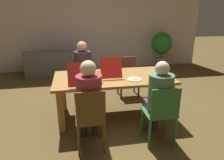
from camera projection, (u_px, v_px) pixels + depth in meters
The scene contains 18 objects.
ground_plane at pixel (113, 115), 3.80m from camera, with size 20.00×20.00×0.00m, color brown.
back_wall at pixel (93, 25), 6.43m from camera, with size 6.96×0.12×2.72m, color beige.
dining_table at pixel (113, 83), 3.59m from camera, with size 2.00×1.00×0.74m.
chair_0 at pixel (83, 76), 4.42m from camera, with size 0.44×0.45×0.92m.
person_0 at pixel (83, 67), 4.21m from camera, with size 0.35×0.52×1.23m.
chair_1 at pixel (161, 112), 2.84m from camera, with size 0.42×0.39×0.88m.
person_1 at pixel (159, 95), 2.90m from camera, with size 0.34×0.51×1.19m.
chair_2 at pixel (91, 117), 2.69m from camera, with size 0.38×0.42×0.90m.
person_2 at pixel (89, 98), 2.75m from camera, with size 0.33×0.50×1.24m.
chair_3 at pixel (127, 74), 4.57m from camera, with size 0.44×0.38×0.84m.
pizza_box_0 at pixel (109, 72), 3.62m from camera, with size 0.35×0.49×0.35m.
pizza_box_1 at pixel (80, 79), 3.27m from camera, with size 0.36×0.51×0.35m.
plate_0 at pixel (158, 76), 3.56m from camera, with size 0.25×0.25×0.03m.
plate_1 at pixel (135, 79), 3.39m from camera, with size 0.24×0.24×0.03m.
drinking_glass_0 at pixel (84, 68), 3.83m from camera, with size 0.07×0.07×0.13m, color #E3C85F.
drinking_glass_1 at pixel (100, 79), 3.25m from camera, with size 0.07×0.07×0.12m, color #DDCD5B.
couch at pixel (57, 65), 6.02m from camera, with size 1.71×0.78×0.76m.
potted_plant at pixel (162, 46), 6.55m from camera, with size 0.63×0.63×1.15m.
Camera 1 is at (-0.63, -3.33, 1.84)m, focal length 33.33 mm.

